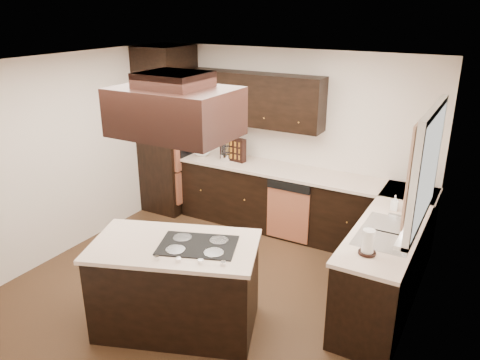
# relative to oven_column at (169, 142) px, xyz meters

# --- Properties ---
(floor) EXTENTS (4.20, 4.20, 0.02)m
(floor) POSITION_rel_oven_column_xyz_m (1.78, -1.71, -1.07)
(floor) COLOR brown
(floor) RESTS_ON ground
(ceiling) EXTENTS (4.20, 4.20, 0.02)m
(ceiling) POSITION_rel_oven_column_xyz_m (1.78, -1.71, 1.45)
(ceiling) COLOR white
(ceiling) RESTS_ON ground
(wall_back) EXTENTS (4.20, 0.02, 2.50)m
(wall_back) POSITION_rel_oven_column_xyz_m (1.78, 0.40, 0.19)
(wall_back) COLOR silver
(wall_back) RESTS_ON ground
(wall_front) EXTENTS (4.20, 0.02, 2.50)m
(wall_front) POSITION_rel_oven_column_xyz_m (1.78, -3.81, 0.19)
(wall_front) COLOR silver
(wall_front) RESTS_ON ground
(wall_left) EXTENTS (0.02, 4.20, 2.50)m
(wall_left) POSITION_rel_oven_column_xyz_m (-0.33, -1.71, 0.19)
(wall_left) COLOR silver
(wall_left) RESTS_ON ground
(wall_right) EXTENTS (0.02, 4.20, 2.50)m
(wall_right) POSITION_rel_oven_column_xyz_m (3.88, -1.71, 0.19)
(wall_right) COLOR silver
(wall_right) RESTS_ON ground
(oven_column) EXTENTS (0.65, 0.75, 2.12)m
(oven_column) POSITION_rel_oven_column_xyz_m (0.00, 0.00, 0.00)
(oven_column) COLOR black
(oven_column) RESTS_ON floor
(wall_oven_face) EXTENTS (0.05, 0.62, 0.78)m
(wall_oven_face) POSITION_rel_oven_column_xyz_m (0.35, 0.00, 0.06)
(wall_oven_face) COLOR #B36143
(wall_oven_face) RESTS_ON oven_column
(base_cabinets_back) EXTENTS (2.93, 0.60, 0.88)m
(base_cabinets_back) POSITION_rel_oven_column_xyz_m (1.81, 0.09, -0.62)
(base_cabinets_back) COLOR black
(base_cabinets_back) RESTS_ON floor
(base_cabinets_right) EXTENTS (0.60, 2.40, 0.88)m
(base_cabinets_right) POSITION_rel_oven_column_xyz_m (3.58, -0.80, -0.62)
(base_cabinets_right) COLOR black
(base_cabinets_right) RESTS_ON floor
(countertop_back) EXTENTS (2.93, 0.63, 0.04)m
(countertop_back) POSITION_rel_oven_column_xyz_m (1.81, 0.08, -0.16)
(countertop_back) COLOR beige
(countertop_back) RESTS_ON base_cabinets_back
(countertop_right) EXTENTS (0.63, 2.40, 0.04)m
(countertop_right) POSITION_rel_oven_column_xyz_m (3.56, -0.80, -0.16)
(countertop_right) COLOR beige
(countertop_right) RESTS_ON base_cabinets_right
(upper_cabinets) EXTENTS (2.00, 0.34, 0.72)m
(upper_cabinets) POSITION_rel_oven_column_xyz_m (1.34, 0.23, 0.75)
(upper_cabinets) COLOR black
(upper_cabinets) RESTS_ON wall_back
(dishwasher_front) EXTENTS (0.60, 0.05, 0.72)m
(dishwasher_front) POSITION_rel_oven_column_xyz_m (2.10, -0.20, -0.66)
(dishwasher_front) COLOR #B36143
(dishwasher_front) RESTS_ON floor
(window_frame) EXTENTS (0.06, 1.32, 1.12)m
(window_frame) POSITION_rel_oven_column_xyz_m (3.85, -1.16, 0.59)
(window_frame) COLOR white
(window_frame) RESTS_ON wall_right
(window_pane) EXTENTS (0.00, 1.20, 1.00)m
(window_pane) POSITION_rel_oven_column_xyz_m (3.87, -1.16, 0.59)
(window_pane) COLOR white
(window_pane) RESTS_ON wall_right
(curtain_left) EXTENTS (0.02, 0.34, 0.90)m
(curtain_left) POSITION_rel_oven_column_xyz_m (3.79, -1.57, 0.64)
(curtain_left) COLOR beige
(curtain_left) RESTS_ON wall_right
(curtain_right) EXTENTS (0.02, 0.34, 0.90)m
(curtain_right) POSITION_rel_oven_column_xyz_m (3.79, -0.74, 0.64)
(curtain_right) COLOR beige
(curtain_right) RESTS_ON wall_right
(sink_rim) EXTENTS (0.52, 0.84, 0.01)m
(sink_rim) POSITION_rel_oven_column_xyz_m (3.58, -1.16, -0.14)
(sink_rim) COLOR silver
(sink_rim) RESTS_ON countertop_right
(island) EXTENTS (1.71, 1.31, 0.88)m
(island) POSITION_rel_oven_column_xyz_m (1.88, -2.37, -0.62)
(island) COLOR black
(island) RESTS_ON floor
(island_top) EXTENTS (1.78, 1.38, 0.04)m
(island_top) POSITION_rel_oven_column_xyz_m (1.88, -2.37, -0.16)
(island_top) COLOR beige
(island_top) RESTS_ON island
(cooktop) EXTENTS (0.84, 0.70, 0.01)m
(cooktop) POSITION_rel_oven_column_xyz_m (2.09, -2.29, -0.13)
(cooktop) COLOR black
(cooktop) RESTS_ON island_top
(range_hood) EXTENTS (1.05, 0.72, 0.42)m
(range_hood) POSITION_rel_oven_column_xyz_m (1.88, -2.25, 1.10)
(range_hood) COLOR black
(range_hood) RESTS_ON ceiling
(hood_duct) EXTENTS (0.55, 0.50, 0.13)m
(hood_duct) POSITION_rel_oven_column_xyz_m (1.88, -2.25, 1.38)
(hood_duct) COLOR black
(hood_duct) RESTS_ON ceiling
(blender_base) EXTENTS (0.15, 0.15, 0.10)m
(blender_base) POSITION_rel_oven_column_xyz_m (1.00, 0.02, -0.09)
(blender_base) COLOR silver
(blender_base) RESTS_ON countertop_back
(blender_pitcher) EXTENTS (0.13, 0.13, 0.26)m
(blender_pitcher) POSITION_rel_oven_column_xyz_m (1.00, 0.02, 0.09)
(blender_pitcher) COLOR silver
(blender_pitcher) RESTS_ON blender_base
(spice_rack) EXTENTS (0.41, 0.15, 0.34)m
(spice_rack) POSITION_rel_oven_column_xyz_m (1.08, 0.09, 0.03)
(spice_rack) COLOR black
(spice_rack) RESTS_ON countertop_back
(mixing_bowl) EXTENTS (0.26, 0.26, 0.05)m
(mixing_bowl) POSITION_rel_oven_column_xyz_m (0.57, 0.06, -0.11)
(mixing_bowl) COLOR white
(mixing_bowl) RESTS_ON countertop_back
(soap_bottle) EXTENTS (0.08, 0.08, 0.17)m
(soap_bottle) POSITION_rel_oven_column_xyz_m (3.51, -0.56, -0.05)
(soap_bottle) COLOR white
(soap_bottle) RESTS_ON countertop_right
(paper_towel) EXTENTS (0.13, 0.13, 0.24)m
(paper_towel) POSITION_rel_oven_column_xyz_m (3.51, -1.67, -0.02)
(paper_towel) COLOR white
(paper_towel) RESTS_ON countertop_right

